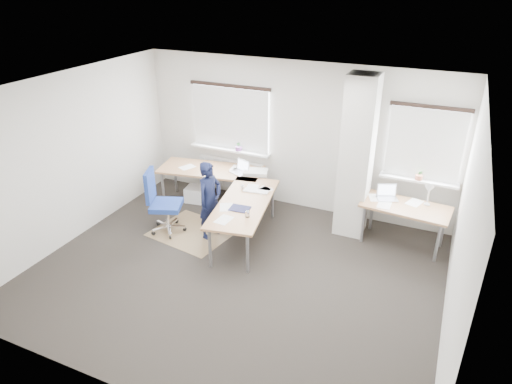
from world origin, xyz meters
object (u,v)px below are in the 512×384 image
at_px(desk_main, 229,186).
at_px(task_chair, 165,215).
at_px(desk_side, 406,208).
at_px(person, 210,200).

height_order(desk_main, task_chair, task_chair).
distance_m(desk_side, task_chair, 4.10).
height_order(desk_side, person, person).
bearing_deg(desk_main, desk_side, -1.77).
height_order(desk_main, person, person).
relative_size(desk_main, person, 2.04).
xyz_separation_m(desk_side, task_chair, (-3.88, -1.26, -0.36)).
relative_size(task_chair, person, 0.85).
distance_m(desk_main, person, 0.63).
height_order(desk_main, desk_side, desk_side).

